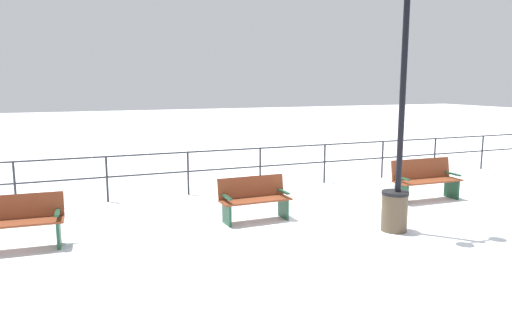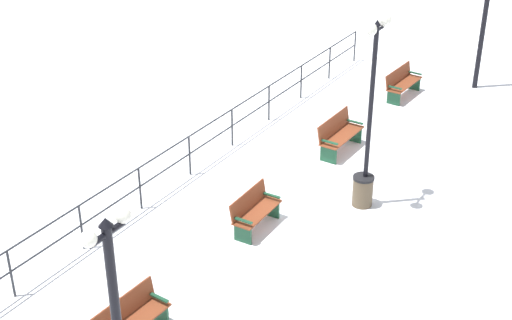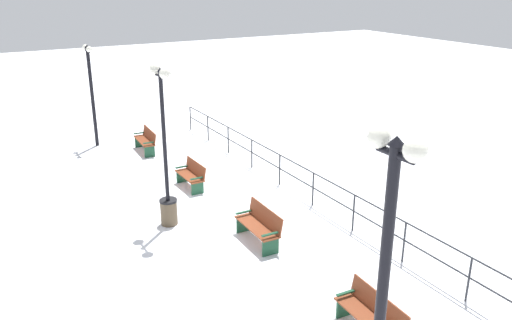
% 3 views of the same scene
% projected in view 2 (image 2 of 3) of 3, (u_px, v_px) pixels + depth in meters
% --- Properties ---
extents(ground_plane, '(80.00, 80.00, 0.00)m').
position_uv_depth(ground_plane, '(306.00, 188.00, 18.46)').
color(ground_plane, white).
rests_on(ground_plane, ground).
extents(bench_second, '(0.56, 1.44, 0.88)m').
position_uv_depth(bench_second, '(254.00, 211.00, 16.65)').
color(bench_second, brown).
rests_on(bench_second, ground).
extents(bench_third, '(0.61, 1.68, 0.97)m').
position_uv_depth(bench_third, '(339.00, 134.00, 19.98)').
color(bench_third, brown).
rests_on(bench_third, ground).
extents(bench_fourth, '(0.61, 1.69, 0.89)m').
position_uv_depth(bench_fourth, '(402.00, 82.00, 23.29)').
color(bench_fourth, brown).
rests_on(bench_fourth, ground).
extents(lamppost_near, '(0.23, 0.88, 4.16)m').
position_uv_depth(lamppost_near, '(116.00, 315.00, 10.23)').
color(lamppost_near, black).
rests_on(lamppost_near, ground).
extents(lamppost_middle, '(0.30, 1.07, 4.56)m').
position_uv_depth(lamppost_middle, '(374.00, 70.00, 16.19)').
color(lamppost_middle, black).
rests_on(lamppost_middle, ground).
extents(waterfront_railing, '(0.05, 17.44, 1.09)m').
position_uv_depth(waterfront_railing, '(211.00, 134.00, 19.43)').
color(waterfront_railing, '#26282D').
rests_on(waterfront_railing, ground).
extents(trash_bin, '(0.50, 0.50, 0.76)m').
position_uv_depth(trash_bin, '(363.00, 191.00, 17.57)').
color(trash_bin, brown).
rests_on(trash_bin, ground).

